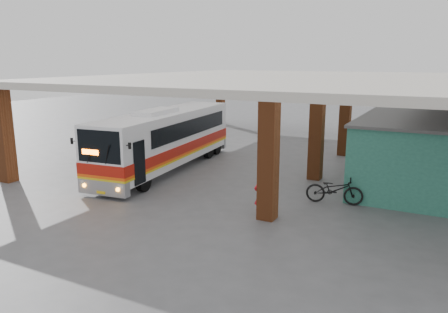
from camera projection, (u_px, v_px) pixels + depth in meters
The scene contains 8 objects.
ground at pixel (230, 186), 19.51m from camera, with size 90.00×90.00×0.00m, color #515154.
brick_columns at pixel (298, 126), 22.73m from camera, with size 20.10×21.60×4.35m.
canopy_roof at pixel (292, 79), 23.94m from camera, with size 21.00×23.00×0.30m, color beige.
shop_building at pixel (422, 152), 19.26m from camera, with size 5.20×8.20×3.11m.
coach_bus at pixel (166, 139), 22.21m from camera, with size 3.41×11.12×3.19m.
motorcycle at pixel (334, 189), 17.07m from camera, with size 0.76×2.19×1.15m, color black.
pedestrian at pixel (263, 196), 15.41m from camera, with size 0.61×0.40×1.67m, color red.
red_chair at pixel (372, 155), 24.19m from camera, with size 0.47×0.47×0.76m.
Camera 1 is at (8.43, -16.76, 5.53)m, focal length 35.00 mm.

